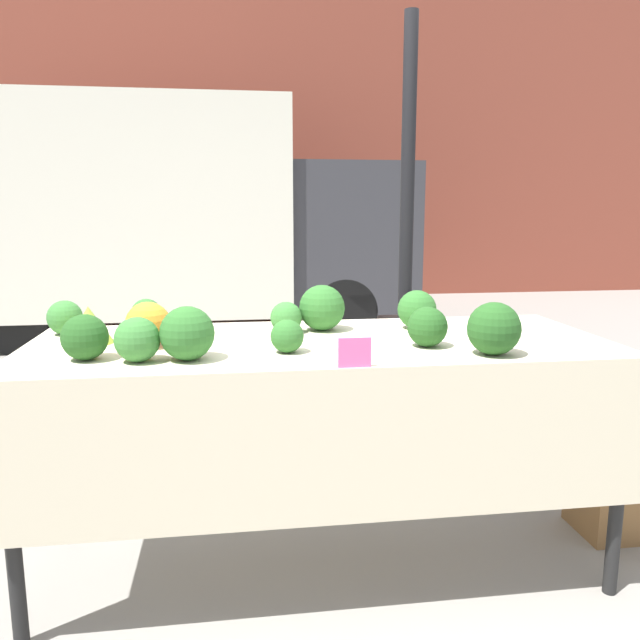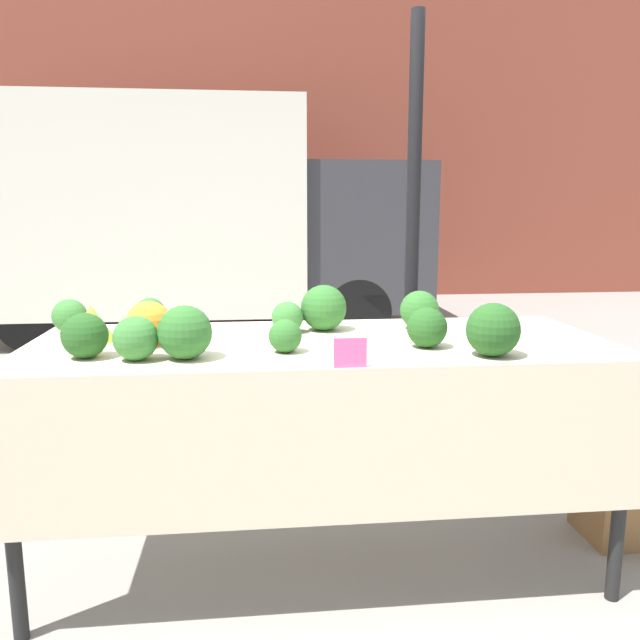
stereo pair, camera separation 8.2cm
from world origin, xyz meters
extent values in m
plane|color=gray|center=(0.00, 0.00, 0.00)|extent=(40.00, 40.00, 0.00)
cube|color=brown|center=(0.00, 7.94, 2.36)|extent=(16.00, 0.60, 4.73)
cylinder|color=black|center=(0.54, 0.75, 1.17)|extent=(0.07, 0.07, 2.34)
cube|color=silver|center=(-1.49, 4.96, 1.41)|extent=(3.54, 2.18, 2.19)
cube|color=#333338|center=(0.96, 4.96, 1.10)|extent=(1.36, 2.00, 1.58)
cylinder|color=black|center=(0.83, 4.06, 0.34)|extent=(0.69, 0.22, 0.69)
cylinder|color=black|center=(0.83, 5.85, 0.34)|extent=(0.69, 0.22, 0.69)
cylinder|color=black|center=(-2.46, 4.06, 0.34)|extent=(0.69, 0.22, 0.69)
cylinder|color=black|center=(-2.46, 5.85, 0.34)|extent=(0.69, 0.22, 0.69)
cube|color=beige|center=(0.00, 0.00, 0.90)|extent=(2.20, 0.87, 0.03)
cube|color=beige|center=(0.00, -0.43, 0.63)|extent=(2.20, 0.01, 0.50)
cylinder|color=black|center=(-1.04, -0.37, 0.44)|extent=(0.05, 0.05, 0.88)
cylinder|color=black|center=(1.04, -0.37, 0.44)|extent=(0.05, 0.05, 0.88)
cylinder|color=black|center=(-1.04, 0.37, 0.44)|extent=(0.05, 0.05, 0.88)
cylinder|color=black|center=(1.04, 0.37, 0.44)|extent=(0.05, 0.05, 0.88)
sphere|color=orange|center=(-0.64, -0.02, 1.00)|extent=(0.17, 0.17, 0.17)
cone|color=#93B238|center=(-0.86, 0.07, 0.98)|extent=(0.18, 0.18, 0.14)
sphere|color=#2D6628|center=(0.04, 0.20, 1.01)|extent=(0.19, 0.19, 0.19)
sphere|color=#387533|center=(-0.12, 0.16, 0.98)|extent=(0.13, 0.13, 0.13)
sphere|color=#387533|center=(-0.64, -0.25, 0.99)|extent=(0.15, 0.15, 0.15)
sphere|color=#23511E|center=(0.37, -0.16, 0.99)|extent=(0.15, 0.15, 0.15)
sphere|color=#387533|center=(-0.99, 0.26, 0.98)|extent=(0.14, 0.14, 0.14)
sphere|color=#23511E|center=(-0.82, -0.20, 0.99)|extent=(0.15, 0.15, 0.15)
sphere|color=#2D6628|center=(0.44, 0.18, 1.00)|extent=(0.16, 0.16, 0.16)
sphere|color=#23511E|center=(0.56, -0.32, 1.01)|extent=(0.18, 0.18, 0.18)
sphere|color=#2D6628|center=(-0.48, -0.25, 1.00)|extent=(0.18, 0.18, 0.18)
sphere|color=#336B2D|center=(-0.69, 0.34, 0.98)|extent=(0.13, 0.13, 0.13)
sphere|color=#2D6628|center=(-0.14, -0.18, 0.97)|extent=(0.12, 0.12, 0.12)
cube|color=#F45B9E|center=(0.05, -0.42, 0.96)|extent=(0.11, 0.01, 0.10)
cube|color=olive|center=(1.37, 0.04, 0.18)|extent=(0.43, 0.29, 0.36)
camera|label=1|loc=(-0.33, -2.31, 1.42)|focal=35.00mm
camera|label=2|loc=(-0.25, -2.32, 1.42)|focal=35.00mm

